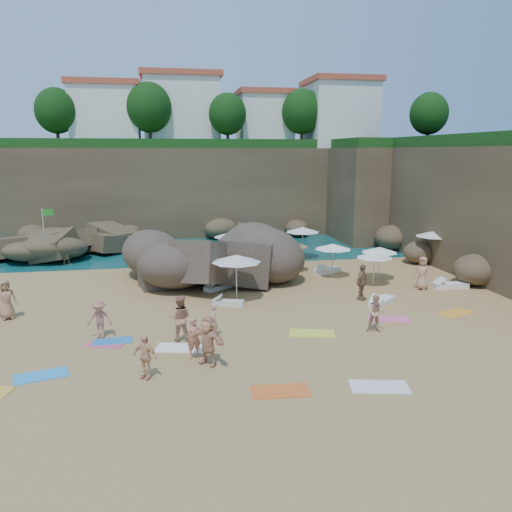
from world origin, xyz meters
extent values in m
plane|color=tan|center=(0.00, 0.00, 0.00)|extent=(120.00, 120.00, 0.00)
plane|color=#0C4751|center=(0.00, 30.00, 0.00)|extent=(120.00, 120.00, 0.00)
cube|color=brown|center=(2.00, 25.00, 4.00)|extent=(44.00, 8.00, 8.00)
cube|color=brown|center=(19.00, 8.00, 4.00)|extent=(8.00, 30.00, 8.00)
cube|color=brown|center=(17.00, 20.00, 4.00)|extent=(10.00, 12.00, 8.00)
cube|color=white|center=(-8.00, 26.00, 10.75)|extent=(6.00, 5.00, 5.50)
cube|color=#B2472D|center=(-8.00, 26.00, 13.75)|extent=(6.48, 5.40, 0.50)
cube|color=white|center=(-1.00, 27.00, 11.25)|extent=(7.00, 6.00, 6.50)
cube|color=#B2472D|center=(-1.00, 27.00, 14.75)|extent=(7.56, 6.48, 0.50)
cube|color=white|center=(7.00, 26.00, 10.50)|extent=(5.00, 5.00, 5.00)
cube|color=#B2472D|center=(7.00, 26.00, 13.25)|extent=(5.40, 5.40, 0.50)
cube|color=white|center=(14.00, 24.00, 11.00)|extent=(6.00, 6.00, 6.00)
cube|color=#B2472D|center=(14.00, 24.00, 14.25)|extent=(6.48, 6.48, 0.50)
sphere|color=#11380F|center=(-12.00, 24.00, 11.20)|extent=(3.60, 3.60, 3.60)
sphere|color=#11380F|center=(-4.00, 24.00, 11.60)|extent=(4.05, 4.05, 4.05)
sphere|color=#11380F|center=(3.00, 23.00, 11.04)|extent=(3.42, 3.42, 3.42)
sphere|color=#11380F|center=(10.00, 23.00, 11.36)|extent=(3.78, 3.78, 3.78)
sphere|color=#11380F|center=(19.00, 16.00, 10.80)|extent=(3.15, 3.15, 3.15)
cylinder|color=white|center=(-18.00, 30.00, 3.00)|extent=(0.10, 0.10, 6.00)
cylinder|color=white|center=(-16.50, 30.00, 3.00)|extent=(0.10, 0.10, 6.00)
cylinder|color=white|center=(-15.00, 30.00, 3.00)|extent=(0.10, 0.10, 6.00)
cylinder|color=silver|center=(-11.27, 12.72, 1.95)|extent=(0.08, 0.08, 3.89)
cube|color=#218723|center=(-10.89, 12.72, 3.57)|extent=(0.68, 0.16, 0.44)
cylinder|color=silver|center=(1.51, 10.45, 1.03)|extent=(0.06, 0.06, 2.06)
cone|color=silver|center=(1.51, 10.45, 2.01)|extent=(2.31, 2.31, 0.35)
cylinder|color=silver|center=(6.88, 10.89, 1.10)|extent=(0.06, 0.06, 2.20)
cone|color=silver|center=(6.88, 10.89, 2.15)|extent=(2.47, 2.47, 0.38)
cylinder|color=silver|center=(4.15, 8.03, 1.05)|extent=(0.06, 0.06, 2.10)
cone|color=white|center=(4.15, 8.03, 2.05)|extent=(2.35, 2.35, 0.36)
cylinder|color=silver|center=(9.77, 3.99, 0.97)|extent=(0.06, 0.06, 1.94)
cone|color=white|center=(9.77, 3.99, 1.89)|extent=(2.17, 2.17, 0.33)
cylinder|color=silver|center=(15.12, 7.12, 1.13)|extent=(0.07, 0.07, 2.27)
cone|color=silver|center=(15.12, 7.12, 2.21)|extent=(2.55, 2.55, 0.39)
cylinder|color=silver|center=(3.16, 7.96, 0.97)|extent=(0.06, 0.06, 1.94)
cone|color=silver|center=(3.16, 7.96, 1.90)|extent=(2.18, 2.18, 0.33)
cylinder|color=silver|center=(5.12, 7.05, 0.94)|extent=(0.06, 0.06, 1.89)
cone|color=red|center=(5.12, 7.05, 1.84)|extent=(2.12, 2.12, 0.32)
cylinder|color=silver|center=(7.21, 5.11, 1.01)|extent=(0.06, 0.06, 2.02)
cone|color=white|center=(7.21, 5.11, 1.97)|extent=(2.27, 2.27, 0.34)
cylinder|color=silver|center=(8.96, 2.85, 0.93)|extent=(0.05, 0.05, 1.87)
cone|color=white|center=(8.96, 2.85, 1.82)|extent=(2.09, 2.09, 0.32)
cylinder|color=silver|center=(0.66, 1.32, 1.16)|extent=(0.07, 0.07, 2.32)
cone|color=silver|center=(0.66, 1.32, 2.26)|extent=(2.60, 2.60, 0.40)
cube|color=silver|center=(-0.11, 3.62, 0.13)|extent=(1.68, 1.40, 0.26)
cube|color=white|center=(1.51, 5.21, 0.14)|extent=(1.90, 1.08, 0.28)
cube|color=white|center=(7.27, 6.25, 0.15)|extent=(1.99, 1.50, 0.30)
cube|color=silver|center=(0.11, 0.58, 0.13)|extent=(1.70, 1.01, 0.25)
cube|color=white|center=(13.09, 1.52, 0.15)|extent=(2.02, 0.76, 0.31)
cube|color=white|center=(7.93, -0.67, 0.14)|extent=(1.82, 1.67, 0.29)
cube|color=#2A96E3|center=(-7.37, -6.42, 0.02)|extent=(1.96, 1.35, 0.03)
cube|color=#CE506F|center=(-5.47, -3.85, 0.01)|extent=(1.64, 1.25, 0.03)
cube|color=orange|center=(0.63, -9.04, 0.02)|extent=(1.99, 1.11, 0.03)
cube|color=white|center=(-2.47, -4.76, 0.02)|extent=(2.10, 1.38, 0.03)
cube|color=#2478C4|center=(-5.21, -3.51, 0.01)|extent=(1.61, 0.88, 0.03)
cube|color=#FC6293|center=(7.24, -2.90, 0.02)|extent=(2.06, 1.42, 0.03)
cube|color=orange|center=(10.84, -2.70, 0.02)|extent=(1.97, 1.52, 0.03)
cube|color=yellow|center=(3.17, -4.11, 0.02)|extent=(2.12, 1.44, 0.03)
cube|color=white|center=(3.94, -9.34, 0.02)|extent=(2.10, 1.35, 0.03)
imported|color=#B4795A|center=(-2.45, -3.90, 0.97)|extent=(1.06, 0.90, 1.94)
imported|color=#F3BE8A|center=(1.51, 10.09, 0.97)|extent=(1.31, 0.70, 1.93)
imported|color=#896444|center=(7.17, 0.26, 0.96)|extent=(1.12, 1.14, 1.93)
imported|color=tan|center=(11.34, 1.59, 0.95)|extent=(1.02, 1.00, 1.90)
imported|color=tan|center=(-9.75, 11.89, 0.76)|extent=(1.43, 1.07, 1.53)
imported|color=tan|center=(-1.07, -3.85, 0.75)|extent=(0.39, 0.57, 1.49)
imported|color=#A76753|center=(-5.76, -3.00, 0.21)|extent=(1.21, 1.70, 0.42)
imported|color=#EBB285|center=(-3.74, -7.25, 0.19)|extent=(1.57, 1.79, 0.38)
imported|color=#A87754|center=(-10.33, 0.29, 0.25)|extent=(1.56, 2.07, 0.50)
imported|color=tan|center=(-1.53, -6.53, 0.24)|extent=(2.49, 2.49, 0.49)
imported|color=tan|center=(-1.97, -5.76, 0.18)|extent=(0.82, 1.61, 0.37)
imported|color=tan|center=(5.96, -4.37, 0.31)|extent=(1.16, 1.77, 0.62)
camera|label=1|loc=(-2.86, -23.72, 7.70)|focal=35.00mm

